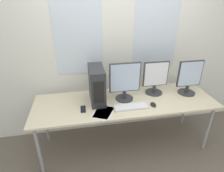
% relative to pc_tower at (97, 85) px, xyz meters
% --- Properties ---
extents(ground_plane, '(14.00, 14.00, 0.00)m').
position_rel_pc_tower_xyz_m(ground_plane, '(0.37, -0.46, -0.99)').
color(ground_plane, '#665B51').
extents(wall_back, '(8.00, 0.07, 2.70)m').
position_rel_pc_tower_xyz_m(wall_back, '(0.37, 0.44, 0.37)').
color(wall_back, silver).
rests_on(wall_back, ground_plane).
extents(desk, '(2.41, 0.77, 0.75)m').
position_rel_pc_tower_xyz_m(desk, '(0.37, -0.08, -0.28)').
color(desk, beige).
rests_on(desk, ground_plane).
extents(pc_tower, '(0.18, 0.44, 0.47)m').
position_rel_pc_tower_xyz_m(pc_tower, '(0.00, 0.00, 0.00)').
color(pc_tower, '#2D2D33').
rests_on(pc_tower, desk).
extents(monitor_main, '(0.41, 0.24, 0.52)m').
position_rel_pc_tower_xyz_m(monitor_main, '(0.37, -0.03, 0.03)').
color(monitor_main, '#333338').
rests_on(monitor_main, desk).
extents(monitor_right_near, '(0.36, 0.24, 0.47)m').
position_rel_pc_tower_xyz_m(monitor_right_near, '(0.83, 0.06, -0.00)').
color(monitor_right_near, '#333338').
rests_on(monitor_right_near, desk).
extents(monitor_right_far, '(0.35, 0.24, 0.49)m').
position_rel_pc_tower_xyz_m(monitor_right_far, '(1.29, -0.03, 0.01)').
color(monitor_right_far, '#333338').
rests_on(monitor_right_far, desk).
extents(keyboard, '(0.44, 0.15, 0.02)m').
position_rel_pc_tower_xyz_m(keyboard, '(0.39, -0.25, -0.22)').
color(keyboard, silver).
rests_on(keyboard, desk).
extents(mouse, '(0.07, 0.10, 0.04)m').
position_rel_pc_tower_xyz_m(mouse, '(0.69, -0.26, -0.22)').
color(mouse, black).
rests_on(mouse, desk).
extents(cell_phone, '(0.07, 0.15, 0.01)m').
position_rel_pc_tower_xyz_m(cell_phone, '(-0.20, -0.19, -0.23)').
color(cell_phone, black).
rests_on(cell_phone, desk).
extents(paper_sheet_left, '(0.32, 0.36, 0.00)m').
position_rel_pc_tower_xyz_m(paper_sheet_left, '(0.05, -0.28, -0.23)').
color(paper_sheet_left, white).
rests_on(paper_sheet_left, desk).
extents(paper_sheet_front, '(0.33, 0.36, 0.00)m').
position_rel_pc_tower_xyz_m(paper_sheet_front, '(0.03, -0.29, -0.23)').
color(paper_sheet_front, white).
rests_on(paper_sheet_front, desk).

